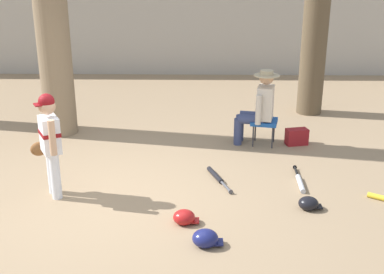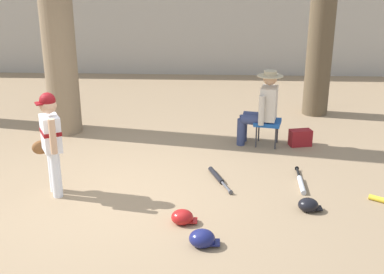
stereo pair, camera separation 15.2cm
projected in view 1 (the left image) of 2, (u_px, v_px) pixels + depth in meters
ground_plane at (106, 202)px, 5.88m from camera, size 60.00×60.00×0.00m
concrete_back_wall at (158, 15)px, 12.42m from camera, size 18.00×0.36×3.03m
tree_behind_spectator at (316, 16)px, 8.84m from camera, size 0.67×0.67×4.31m
young_ballplayer at (49, 139)px, 5.81m from camera, size 0.49×0.53×1.31m
folding_stool at (264, 123)px, 7.65m from camera, size 0.48×0.48×0.41m
seated_spectator at (259, 105)px, 7.58m from camera, size 0.68×0.54×1.20m
handbag_beside_stool at (297, 137)px, 7.72m from camera, size 0.37×0.25×0.26m
bat_black_composite at (217, 177)px, 6.49m from camera, size 0.32×0.76×0.07m
bat_aluminum_silver at (300, 182)px, 6.35m from camera, size 0.10×0.79×0.07m
batting_helmet_red at (184, 217)px, 5.37m from camera, size 0.29×0.22×0.17m
batting_helmet_black at (309, 203)px, 5.68m from camera, size 0.28×0.22×0.16m
batting_helmet_navy at (206, 238)px, 4.94m from camera, size 0.32×0.25×0.18m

